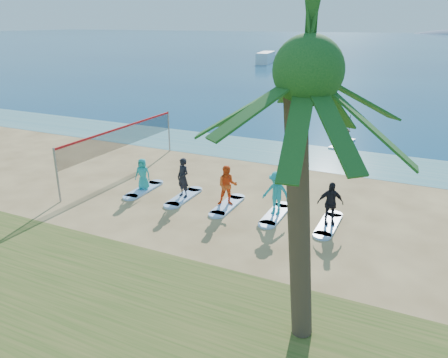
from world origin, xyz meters
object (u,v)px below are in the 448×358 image
at_px(boat_offshore_a, 265,63).
at_px(student_3, 276,193).
at_px(palm_tree, 308,74).
at_px(surfboard_3, 275,215).
at_px(surfboard_1, 184,197).
at_px(surfboard_2, 227,205).
at_px(paddleboarder, 344,130).
at_px(student_0, 143,174).
at_px(student_1, 183,178).
at_px(surfboard_0, 144,190).
at_px(surfboard_4, 328,225).
at_px(volleyball_net, 121,138).
at_px(student_2, 227,186).
at_px(student_4, 330,203).
at_px(paddleboard, 342,144).

relative_size(boat_offshore_a, student_3, 4.34).
height_order(palm_tree, surfboard_3, palm_tree).
xyz_separation_m(surfboard_1, surfboard_2, (2.21, 0.00, 0.00)).
bearing_deg(boat_offshore_a, paddleboarder, -73.82).
distance_m(student_0, surfboard_1, 2.35).
height_order(paddleboarder, student_1, student_1).
bearing_deg(student_1, boat_offshore_a, 127.22).
relative_size(surfboard_0, student_1, 1.22).
bearing_deg(surfboard_2, student_0, 180.00).
bearing_deg(student_0, surfboard_4, -12.95).
relative_size(paddleboarder, surfboard_4, 0.80).
distance_m(boat_offshore_a, surfboard_0, 67.33).
xyz_separation_m(boat_offshore_a, surfboard_1, (20.14, -64.90, 0.04)).
relative_size(volleyball_net, student_2, 5.14).
relative_size(volleyball_net, student_4, 5.23).
relative_size(boat_offshore_a, surfboard_2, 3.63).
xyz_separation_m(paddleboard, student_0, (-6.92, -12.41, 0.78)).
height_order(volleyball_net, surfboard_4, volleyball_net).
bearing_deg(surfboard_2, student_4, 0.00).
bearing_deg(student_4, surfboard_3, 156.40).
bearing_deg(student_2, student_4, -23.50).
bearing_deg(volleyball_net, paddleboard, 48.42).
bearing_deg(paddleboard, student_1, -100.86).
bearing_deg(boat_offshore_a, surfboard_3, -78.44).
height_order(student_0, surfboard_4, student_0).
xyz_separation_m(palm_tree, student_3, (-2.78, 6.74, -5.58)).
distance_m(paddleboarder, surfboard_2, 12.70).
height_order(paddleboard, student_2, student_2).
relative_size(paddleboard, surfboard_2, 1.36).
bearing_deg(surfboard_2, student_3, 0.00).
bearing_deg(surfboard_1, volleyball_net, 159.56).
bearing_deg(surfboard_4, surfboard_0, 180.00).
xyz_separation_m(student_2, student_4, (4.42, 0.00, -0.01)).
bearing_deg(surfboard_0, student_0, 0.00).
bearing_deg(palm_tree, boat_offshore_a, 110.88).
xyz_separation_m(paddleboarder, surfboard_2, (-2.51, -12.41, -0.95)).
bearing_deg(surfboard_2, paddleboard, 78.58).
bearing_deg(surfboard_1, student_1, 0.00).
xyz_separation_m(surfboard_0, student_4, (8.83, 0.00, 0.91)).
relative_size(volleyball_net, paddleboard, 3.03).
height_order(palm_tree, student_3, palm_tree).
xyz_separation_m(palm_tree, surfboard_0, (-9.40, 6.74, -6.55)).
xyz_separation_m(student_2, surfboard_3, (2.21, 0.00, -0.93)).
xyz_separation_m(volleyball_net, palm_tree, (11.93, -8.51, 4.69)).
bearing_deg(student_2, surfboard_1, 156.50).
bearing_deg(volleyball_net, surfboard_2, -14.26).
distance_m(paddleboarder, student_0, 14.21).
distance_m(volleyball_net, student_0, 3.26).
bearing_deg(boat_offshore_a, student_3, -78.44).
bearing_deg(volleyball_net, student_2, -14.26).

